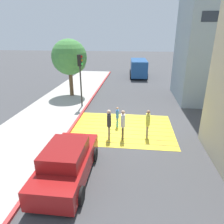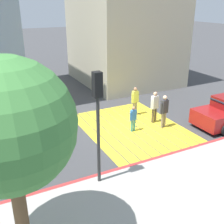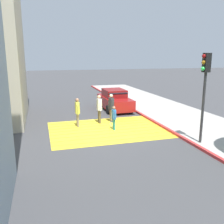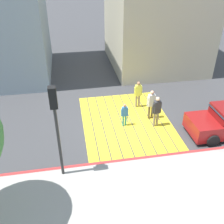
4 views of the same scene
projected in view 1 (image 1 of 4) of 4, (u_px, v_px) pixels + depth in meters
name	position (u px, v px, depth m)	size (l,w,h in m)	color
ground_plane	(123.00, 128.00, 13.21)	(120.00, 120.00, 0.00)	#424244
crosswalk_stripes	(123.00, 128.00, 13.21)	(6.40, 4.90, 0.01)	yellow
sidewalk_west	(40.00, 123.00, 13.78)	(4.80, 40.00, 0.12)	#ADA8A0
curb_painted	(74.00, 125.00, 13.53)	(0.16, 40.00, 0.13)	#BC3333
car_parked_near_curb	(67.00, 163.00, 8.47)	(1.99, 4.30, 1.57)	maroon
van_down_street	(139.00, 68.00, 28.24)	(2.53, 5.29, 2.35)	#1E4C8C
traffic_light_corner	(80.00, 71.00, 15.83)	(0.39, 0.28, 4.24)	#2D2D2D
street_tree	(70.00, 58.00, 18.55)	(3.20, 3.20, 5.32)	brown
pedestrian_adult_lead	(109.00, 122.00, 11.52)	(0.28, 0.52, 1.80)	gray
pedestrian_adult_trailing	(148.00, 122.00, 11.72)	(0.22, 0.50, 1.71)	gray
pedestrian_adult_side	(123.00, 123.00, 11.49)	(0.25, 0.52, 1.79)	brown
pedestrian_child_with_racket	(117.00, 116.00, 13.14)	(0.28, 0.41, 1.37)	teal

